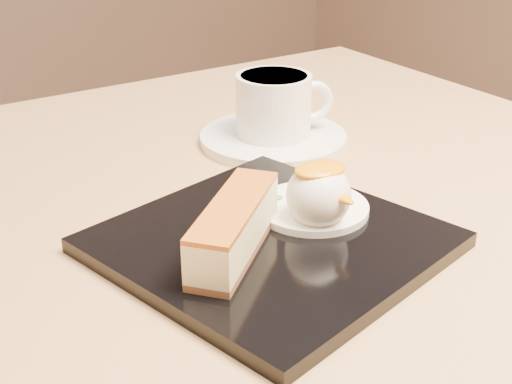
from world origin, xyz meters
TOP-DOWN VIEW (x-y plane):
  - table at (0.00, 0.00)m, footprint 0.80×0.80m
  - dessert_plate at (-0.04, -0.06)m, footprint 0.26×0.26m
  - cheesecake at (-0.08, -0.06)m, footprint 0.11×0.10m
  - cream_smear at (0.01, -0.04)m, footprint 0.09×0.09m
  - ice_cream_scoop at (-0.00, -0.06)m, footprint 0.05×0.05m
  - mango_sauce at (-0.00, -0.06)m, footprint 0.04×0.03m
  - mint_sprig at (-0.02, -0.02)m, footprint 0.03×0.02m
  - saucer at (0.08, 0.12)m, footprint 0.15×0.15m
  - coffee_cup at (0.08, 0.12)m, footprint 0.10×0.08m

SIDE VIEW (x-z plane):
  - table at x=0.00m, z-range 0.20..0.92m
  - saucer at x=0.08m, z-range 0.72..0.73m
  - dessert_plate at x=-0.04m, z-range 0.72..0.73m
  - cream_smear at x=0.01m, z-range 0.73..0.74m
  - mint_sprig at x=-0.02m, z-range 0.74..0.74m
  - cheesecake at x=-0.08m, z-range 0.73..0.77m
  - ice_cream_scoop at x=0.00m, z-range 0.73..0.78m
  - coffee_cup at x=0.08m, z-range 0.73..0.79m
  - mango_sauce at x=0.00m, z-range 0.77..0.78m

